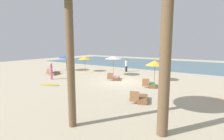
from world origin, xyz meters
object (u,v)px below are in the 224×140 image
object	(u,v)px
umbrella_4	(66,57)
person_1	(51,71)
umbrella_0	(113,57)
umbrella_1	(85,58)
umbrella_3	(155,63)
lounger_3	(142,99)
person_0	(126,65)
lounger_2	(151,85)
lounger_0	(54,73)
surfboard	(49,85)
lounger_1	(116,78)

from	to	relation	value
umbrella_4	person_1	xyz separation A→B (m)	(3.27, -4.96, -1.04)
umbrella_0	person_1	xyz separation A→B (m)	(-4.11, -5.38, -1.21)
umbrella_1	umbrella_3	distance (m)	9.64
umbrella_3	umbrella_0	bearing A→B (deg)	178.89
lounger_3	person_0	world-z (taller)	person_0
umbrella_0	lounger_2	xyz separation A→B (m)	(5.61, -2.66, -1.91)
umbrella_1	lounger_0	world-z (taller)	umbrella_1
umbrella_0	umbrella_3	bearing A→B (deg)	-1.11
lounger_2	umbrella_4	bearing A→B (deg)	170.19
umbrella_3	surfboard	xyz separation A→B (m)	(-7.04, -7.06, -1.74)
umbrella_0	surfboard	distance (m)	7.73
umbrella_3	lounger_1	distance (m)	4.20
umbrella_3	lounger_0	distance (m)	11.73
umbrella_1	surfboard	xyz separation A→B (m)	(2.59, -7.51, -1.77)
lounger_1	lounger_2	distance (m)	4.23
person_0	person_1	xyz separation A→B (m)	(-3.90, -8.74, 0.05)
umbrella_3	umbrella_4	size ratio (longest dim) A/B	0.95
lounger_2	person_1	bearing A→B (deg)	-164.40
lounger_3	person_1	world-z (taller)	person_1
lounger_0	person_1	world-z (taller)	person_1
lounger_1	surfboard	size ratio (longest dim) A/B	0.86
umbrella_0	lounger_1	world-z (taller)	umbrella_0
person_0	surfboard	size ratio (longest dim) A/B	0.82
surfboard	person_1	bearing A→B (deg)	138.46
lounger_0	person_1	distance (m)	2.99
umbrella_0	lounger_3	xyz separation A→B (m)	(6.58, -6.71, -1.92)
lounger_1	surfboard	bearing A→B (deg)	-123.78
lounger_1	umbrella_4	bearing A→B (deg)	170.95
person_0	person_1	distance (m)	9.57
lounger_1	lounger_2	world-z (taller)	lounger_2
umbrella_1	umbrella_0	bearing A→B (deg)	-4.33
lounger_3	surfboard	size ratio (longest dim) A/B	0.86
umbrella_3	umbrella_4	distance (m)	12.32
umbrella_1	lounger_1	xyz separation A→B (m)	(6.15, -2.18, -1.63)
lounger_3	person_0	size ratio (longest dim) A/B	1.05
umbrella_3	lounger_3	xyz separation A→B (m)	(1.63, -6.62, -1.60)
umbrella_1	lounger_2	world-z (taller)	umbrella_1
umbrella_1	umbrella_3	bearing A→B (deg)	-2.68
surfboard	lounger_3	bearing A→B (deg)	2.90
lounger_0	person_0	distance (m)	9.04
lounger_3	umbrella_3	bearing A→B (deg)	103.86
lounger_0	person_0	bearing A→B (deg)	48.27
lounger_1	person_1	distance (m)	6.64
umbrella_0	lounger_1	xyz separation A→B (m)	(1.46, -1.83, -1.92)
lounger_2	person_1	xyz separation A→B (m)	(-9.71, -2.71, 0.71)
umbrella_4	lounger_3	world-z (taller)	umbrella_4
person_0	person_1	bearing A→B (deg)	-114.07
umbrella_4	umbrella_3	bearing A→B (deg)	1.51
umbrella_1	surfboard	size ratio (longest dim) A/B	0.98
lounger_3	person_0	bearing A→B (deg)	123.93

